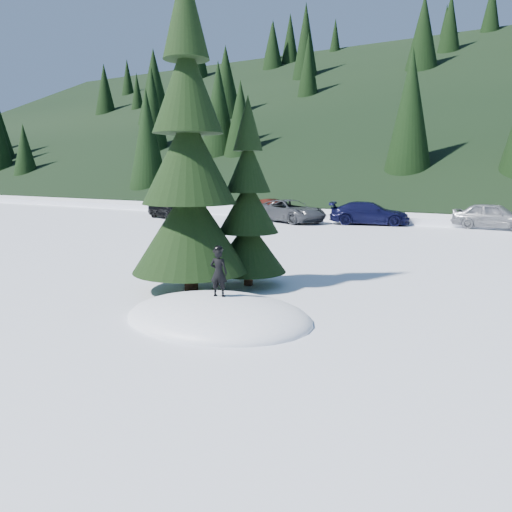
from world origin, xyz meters
The scene contains 11 objects.
ground centered at (0.00, 0.00, 0.00)m, with size 200.00×200.00×0.00m, color white.
snow_mound centered at (0.00, 0.00, 0.00)m, with size 4.48×3.52×0.96m, color white.
forest_hillside centered at (0.00, 54.00, 12.50)m, with size 200.00×60.00×25.00m, color black, non-canonical shape.
spruce_tall centered at (-2.20, 1.80, 3.32)m, with size 3.20×3.20×8.60m.
spruce_short centered at (-1.20, 3.20, 2.10)m, with size 2.20×2.20×5.37m.
child_skier centered at (-0.07, 0.15, 1.03)m, with size 0.40×0.26×1.10m, color black.
car_0 centered at (-16.82, 17.79, 0.67)m, with size 1.59×3.95×1.35m, color black.
car_1 centered at (-11.10, 22.39, 0.65)m, with size 1.37×3.92×1.29m, color #39100A.
car_2 centered at (-8.49, 19.87, 0.72)m, with size 2.40×5.20×1.45m, color #43454A.
car_3 centered at (-3.59, 21.07, 0.70)m, with size 1.97×4.85×1.41m, color black.
car_4 centered at (3.26, 22.38, 0.75)m, with size 1.77×4.40×1.50m, color gray.
Camera 1 is at (6.38, -8.87, 3.31)m, focal length 35.00 mm.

